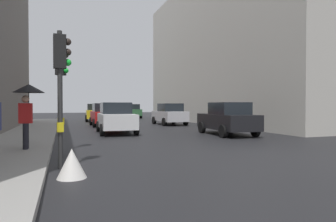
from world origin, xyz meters
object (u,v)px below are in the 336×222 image
Objects in this scene: traffic_light_near_left at (61,74)px; car_red_sedan at (104,115)px; car_silver_hatchback at (169,114)px; car_dark_suv at (227,119)px; car_green_estate at (132,111)px; traffic_light_near_right at (61,80)px; car_yellow_taxi at (96,112)px; pedestrian_with_umbrella at (28,98)px; warning_sign_triangle at (72,163)px; car_white_compact at (116,118)px.

traffic_light_near_left reaches higher than car_red_sedan.
traffic_light_near_left is at bearing -118.97° from car_silver_hatchback.
car_red_sedan is (-5.38, 9.28, 0.00)m from car_dark_suv.
traffic_light_near_right is at bearing -107.63° from car_green_estate.
car_dark_suv is (8.45, 3.15, -1.59)m from traffic_light_near_right.
car_dark_suv is (8.44, 6.09, -1.51)m from traffic_light_near_left.
car_dark_suv and car_green_estate have the same top height.
car_silver_hatchback and car_dark_suv have the same top height.
car_yellow_taxi and car_red_sedan have the same top height.
pedestrian_with_umbrella is 4.41m from warning_sign_triangle.
pedestrian_with_umbrella is at bearing -101.82° from car_yellow_taxi.
warning_sign_triangle is at bearing -96.98° from car_yellow_taxi.
traffic_light_near_left is 0.82× the size of car_red_sedan.
traffic_light_near_right reaches higher than traffic_light_near_left.
car_white_compact is at bearing 151.84° from car_dark_suv.
warning_sign_triangle is (-8.08, -30.17, -0.55)m from car_green_estate.
car_red_sedan is 0.99× the size of car_white_compact.
traffic_light_near_right is 0.84× the size of car_white_compact.
traffic_light_near_right is at bearing 93.11° from warning_sign_triangle.
traffic_light_near_right is 9.15m from car_dark_suv.
car_red_sedan is (3.07, 12.42, -1.59)m from traffic_light_near_right.
car_dark_suv is 10.72m from car_red_sedan.
pedestrian_with_umbrella is (-9.34, -26.23, 0.96)m from car_green_estate.
car_silver_hatchback is 6.47× the size of warning_sign_triangle.
pedestrian_with_umbrella reaches higher than car_white_compact.
traffic_light_near_right is 0.85× the size of car_silver_hatchback.
car_green_estate is (5.23, 13.68, 0.00)m from car_red_sedan.
car_silver_hatchback is (8.35, 15.07, -1.51)m from traffic_light_near_left.
traffic_light_near_right is 14.81m from car_silver_hatchback.
car_yellow_taxi is at bearing 81.00° from traffic_light_near_right.
car_silver_hatchback and car_green_estate have the same top height.
car_yellow_taxi is 20.60m from pedestrian_with_umbrella.
car_white_compact is at bearing -91.44° from car_red_sedan.
car_silver_hatchback is at bearing 63.35° from warning_sign_triangle.
car_green_estate is at bearing 69.08° from car_red_sedan.
car_dark_suv is at bearing -59.89° from car_red_sedan.
car_yellow_taxi is at bearing 89.23° from car_red_sedan.
car_dark_suv and car_white_compact have the same top height.
pedestrian_with_umbrella reaches higher than car_red_sedan.
car_green_estate is 1.99× the size of pedestrian_with_umbrella.
pedestrian_with_umbrella reaches higher than car_dark_suv.
pedestrian_with_umbrella is at bearing 110.40° from traffic_light_near_left.
car_red_sedan is at bearing 120.11° from car_dark_suv.
car_red_sedan is 6.46× the size of warning_sign_triangle.
pedestrian_with_umbrella is (-1.05, -0.12, -0.63)m from traffic_light_near_right.
car_red_sedan is 0.99× the size of car_green_estate.
pedestrian_with_umbrella reaches higher than warning_sign_triangle.
car_yellow_taxi is (3.17, 20.01, -1.59)m from traffic_light_near_right.
warning_sign_triangle is at bearing -72.18° from pedestrian_with_umbrella.
car_white_compact is (-5.44, -6.02, 0.00)m from car_silver_hatchback.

